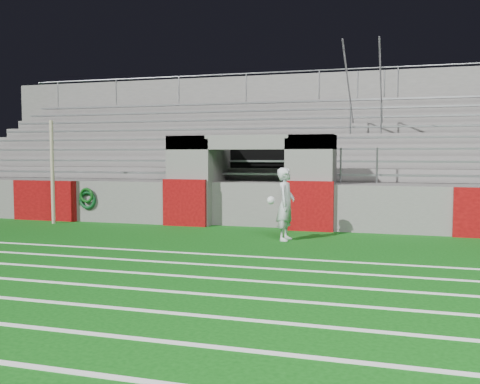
% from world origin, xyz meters
% --- Properties ---
extents(ground, '(90.00, 90.00, 0.00)m').
position_xyz_m(ground, '(0.00, 0.00, 0.00)').
color(ground, '#0C4A0E').
rests_on(ground, ground).
extents(field_post, '(0.11, 0.11, 3.07)m').
position_xyz_m(field_post, '(-5.80, 2.39, 1.53)').
color(field_post, tan).
rests_on(field_post, ground).
extents(field_markings, '(28.00, 8.09, 0.01)m').
position_xyz_m(field_markings, '(0.00, -5.00, 0.01)').
color(field_markings, white).
rests_on(field_markings, ground).
extents(stadium_structure, '(26.00, 8.48, 5.42)m').
position_xyz_m(stadium_structure, '(0.00, 7.97, 1.49)').
color(stadium_structure, '#5E5B59').
rests_on(stadium_structure, ground).
extents(goalkeeper_with_ball, '(0.67, 0.66, 1.75)m').
position_xyz_m(goalkeeper_with_ball, '(1.50, 1.24, 0.87)').
color(goalkeeper_with_ball, silver).
rests_on(goalkeeper_with_ball, ground).
extents(hose_coil, '(0.58, 0.15, 0.67)m').
position_xyz_m(hose_coil, '(-4.98, 2.93, 0.73)').
color(hose_coil, '#0C3D1B').
rests_on(hose_coil, ground).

